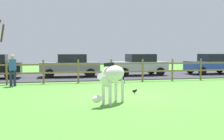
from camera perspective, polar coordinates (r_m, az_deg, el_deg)
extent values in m
plane|color=#549338|center=(11.46, 2.40, -5.19)|extent=(60.00, 60.00, 0.00)
cube|color=#38383D|center=(20.51, -4.49, -1.15)|extent=(28.00, 7.40, 0.05)
cylinder|color=olive|center=(16.10, -20.73, -0.45)|extent=(0.11, 0.11, 1.33)
cylinder|color=olive|center=(15.96, -13.83, -0.35)|extent=(0.11, 0.11, 1.33)
cylinder|color=olive|center=(16.04, -6.89, -0.25)|extent=(0.11, 0.11, 1.33)
cylinder|color=olive|center=(16.36, -0.13, -0.14)|extent=(0.11, 0.11, 1.33)
cylinder|color=olive|center=(16.89, 6.28, -0.04)|extent=(0.11, 0.11, 1.33)
cylinder|color=olive|center=(17.62, 12.24, 0.05)|extent=(0.11, 0.11, 1.33)
cylinder|color=olive|center=(18.53, 17.67, 0.14)|extent=(0.11, 0.11, 1.33)
cube|color=olive|center=(16.18, -3.48, -0.43)|extent=(21.30, 0.06, 0.09)
cube|color=olive|center=(16.15, -3.49, 1.22)|extent=(21.30, 0.06, 0.09)
cylinder|color=#513A23|center=(16.01, -21.50, 6.96)|extent=(0.46, 1.39, 0.90)
ellipsoid|color=white|center=(9.60, 0.24, -0.73)|extent=(1.23, 1.21, 0.56)
cylinder|color=white|center=(9.26, -0.38, -4.89)|extent=(0.11, 0.11, 0.78)
cylinder|color=white|center=(9.42, -1.81, -4.75)|extent=(0.11, 0.11, 0.78)
cylinder|color=white|center=(9.93, 2.18, -4.30)|extent=(0.11, 0.11, 0.78)
cylinder|color=white|center=(10.08, 0.81, -4.18)|extent=(0.11, 0.11, 0.78)
cylinder|color=white|center=(9.18, -1.55, -2.11)|extent=(0.59, 0.58, 0.51)
ellipsoid|color=white|center=(8.92, -3.09, -5.95)|extent=(0.46, 0.45, 0.24)
cube|color=black|center=(9.37, -0.59, 1.12)|extent=(0.43, 0.42, 0.12)
cylinder|color=black|center=(10.18, 2.29, -1.32)|extent=(0.17, 0.17, 0.54)
cylinder|color=black|center=(11.85, 4.57, -4.76)|extent=(0.01, 0.01, 0.06)
cylinder|color=black|center=(11.81, 4.62, -4.79)|extent=(0.01, 0.01, 0.06)
ellipsoid|color=black|center=(11.81, 4.60, -4.34)|extent=(0.18, 0.10, 0.12)
sphere|color=black|center=(11.83, 5.01, -4.08)|extent=(0.07, 0.07, 0.07)
cube|color=#B7BABF|center=(20.51, 5.46, 0.73)|extent=(4.06, 1.85, 0.70)
cube|color=black|center=(20.54, 5.86, 2.49)|extent=(1.96, 1.64, 0.56)
cylinder|color=black|center=(19.29, 2.59, -0.49)|extent=(0.61, 0.20, 0.60)
cylinder|color=black|center=(20.91, 1.17, -0.15)|extent=(0.61, 0.20, 0.60)
cylinder|color=black|center=(20.28, 9.88, -0.33)|extent=(0.61, 0.20, 0.60)
cylinder|color=black|center=(21.82, 7.99, -0.02)|extent=(0.61, 0.20, 0.60)
cube|color=slate|center=(19.43, -8.68, 0.54)|extent=(4.01, 1.73, 0.70)
cube|color=black|center=(19.42, -8.25, 2.40)|extent=(1.91, 1.58, 0.56)
cylinder|color=black|center=(18.56, -12.65, -0.74)|extent=(0.60, 0.18, 0.60)
cylinder|color=black|center=(20.26, -12.64, -0.37)|extent=(0.60, 0.18, 0.60)
cylinder|color=black|center=(18.75, -4.37, -0.62)|extent=(0.60, 0.18, 0.60)
cylinder|color=black|center=(20.43, -5.05, -0.26)|extent=(0.60, 0.18, 0.60)
cylinder|color=black|center=(18.53, -20.24, -0.89)|extent=(0.60, 0.18, 0.60)
cylinder|color=black|center=(20.22, -19.67, -0.51)|extent=(0.60, 0.18, 0.60)
cube|color=#2D4CAD|center=(23.08, 19.68, 0.87)|extent=(4.06, 1.84, 0.70)
cube|color=black|center=(23.15, 20.02, 2.43)|extent=(1.95, 1.63, 0.56)
cylinder|color=black|center=(21.65, 17.99, -0.20)|extent=(0.61, 0.20, 0.60)
cylinder|color=black|center=(23.09, 15.70, 0.08)|extent=(0.61, 0.20, 0.60)
cylinder|color=black|center=(24.57, 21.12, 0.18)|extent=(0.61, 0.20, 0.60)
cylinder|color=#232847|center=(15.26, -19.94, -1.62)|extent=(0.14, 0.14, 0.82)
cylinder|color=#232847|center=(15.25, -19.27, -1.61)|extent=(0.14, 0.14, 0.82)
cube|color=#2D569E|center=(15.21, -19.66, 1.01)|extent=(0.37, 0.24, 0.58)
sphere|color=tan|center=(15.19, -19.70, 2.60)|extent=(0.22, 0.22, 0.22)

